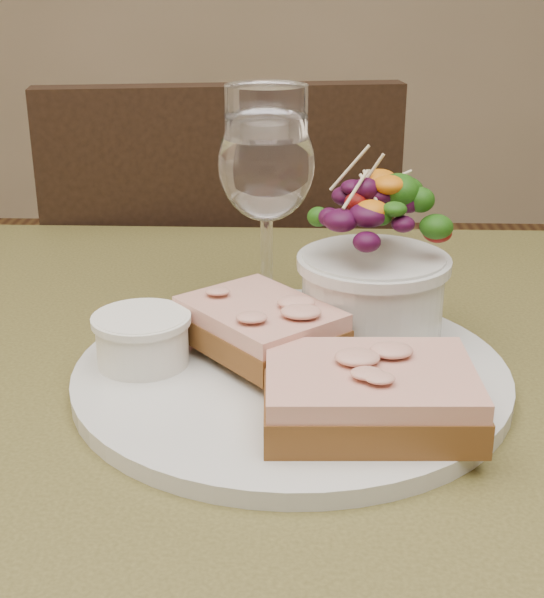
{
  "coord_description": "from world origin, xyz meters",
  "views": [
    {
      "loc": [
        0.03,
        -0.5,
        1.02
      ],
      "look_at": [
        0.01,
        0.03,
        0.81
      ],
      "focal_mm": 50.0,
      "sensor_mm": 36.0,
      "label": 1
    }
  ],
  "objects_px": {
    "sandwich_front": "(370,394)",
    "ramekin": "(142,337)",
    "chair_far": "(222,464)",
    "cafe_table": "(261,523)",
    "wine_glass": "(266,171)",
    "sandwich_back": "(260,326)",
    "dinner_plate": "(291,374)",
    "salad_bowl": "(374,258)"
  },
  "relations": [
    {
      "from": "sandwich_front",
      "to": "ramekin",
      "type": "height_order",
      "value": "ramekin"
    },
    {
      "from": "sandwich_front",
      "to": "ramekin",
      "type": "bearing_deg",
      "value": 152.1
    },
    {
      "from": "chair_far",
      "to": "cafe_table",
      "type": "bearing_deg",
      "value": 89.57
    },
    {
      "from": "sandwich_front",
      "to": "wine_glass",
      "type": "distance_m",
      "value": 0.22
    },
    {
      "from": "chair_far",
      "to": "sandwich_back",
      "type": "relative_size",
      "value": 6.73
    },
    {
      "from": "cafe_table",
      "to": "chair_far",
      "type": "xyz_separation_m",
      "value": [
        -0.1,
        0.62,
        -0.36
      ]
    },
    {
      "from": "dinner_plate",
      "to": "wine_glass",
      "type": "height_order",
      "value": "wine_glass"
    },
    {
      "from": "wine_glass",
      "to": "chair_far",
      "type": "bearing_deg",
      "value": 100.97
    },
    {
      "from": "ramekin",
      "to": "salad_bowl",
      "type": "bearing_deg",
      "value": 20.1
    },
    {
      "from": "sandwich_front",
      "to": "ramekin",
      "type": "distance_m",
      "value": 0.17
    },
    {
      "from": "chair_far",
      "to": "sandwich_front",
      "type": "height_order",
      "value": "chair_far"
    },
    {
      "from": "cafe_table",
      "to": "dinner_plate",
      "type": "height_order",
      "value": "dinner_plate"
    },
    {
      "from": "dinner_plate",
      "to": "sandwich_back",
      "type": "distance_m",
      "value": 0.04
    },
    {
      "from": "chair_far",
      "to": "ramekin",
      "type": "distance_m",
      "value": 0.77
    },
    {
      "from": "chair_far",
      "to": "salad_bowl",
      "type": "xyz_separation_m",
      "value": [
        0.17,
        -0.54,
        0.53
      ]
    },
    {
      "from": "ramekin",
      "to": "salad_bowl",
      "type": "distance_m",
      "value": 0.18
    },
    {
      "from": "sandwich_back",
      "to": "wine_glass",
      "type": "height_order",
      "value": "wine_glass"
    },
    {
      "from": "dinner_plate",
      "to": "ramekin",
      "type": "height_order",
      "value": "ramekin"
    },
    {
      "from": "chair_far",
      "to": "sandwich_back",
      "type": "height_order",
      "value": "chair_far"
    },
    {
      "from": "cafe_table",
      "to": "salad_bowl",
      "type": "height_order",
      "value": "salad_bowl"
    },
    {
      "from": "chair_far",
      "to": "ramekin",
      "type": "xyz_separation_m",
      "value": [
        0.01,
        -0.6,
        0.49
      ]
    },
    {
      "from": "sandwich_front",
      "to": "salad_bowl",
      "type": "height_order",
      "value": "salad_bowl"
    },
    {
      "from": "dinner_plate",
      "to": "wine_glass",
      "type": "xyz_separation_m",
      "value": [
        -0.02,
        0.12,
        0.12
      ]
    },
    {
      "from": "sandwich_front",
      "to": "dinner_plate",
      "type": "bearing_deg",
      "value": 122.34
    },
    {
      "from": "salad_bowl",
      "to": "wine_glass",
      "type": "distance_m",
      "value": 0.11
    },
    {
      "from": "cafe_table",
      "to": "dinner_plate",
      "type": "bearing_deg",
      "value": 50.65
    },
    {
      "from": "cafe_table",
      "to": "dinner_plate",
      "type": "distance_m",
      "value": 0.11
    },
    {
      "from": "dinner_plate",
      "to": "sandwich_front",
      "type": "bearing_deg",
      "value": -55.42
    },
    {
      "from": "wine_glass",
      "to": "sandwich_back",
      "type": "bearing_deg",
      "value": -90.09
    },
    {
      "from": "sandwich_back",
      "to": "wine_glass",
      "type": "distance_m",
      "value": 0.13
    },
    {
      "from": "sandwich_back",
      "to": "salad_bowl",
      "type": "height_order",
      "value": "salad_bowl"
    },
    {
      "from": "salad_bowl",
      "to": "sandwich_back",
      "type": "bearing_deg",
      "value": -151.26
    },
    {
      "from": "chair_far",
      "to": "dinner_plate",
      "type": "bearing_deg",
      "value": 91.79
    },
    {
      "from": "sandwich_front",
      "to": "sandwich_back",
      "type": "height_order",
      "value": "sandwich_back"
    },
    {
      "from": "ramekin",
      "to": "salad_bowl",
      "type": "relative_size",
      "value": 0.5
    },
    {
      "from": "sandwich_back",
      "to": "salad_bowl",
      "type": "relative_size",
      "value": 1.05
    },
    {
      "from": "chair_far",
      "to": "salad_bowl",
      "type": "bearing_deg",
      "value": 98.96
    },
    {
      "from": "sandwich_back",
      "to": "ramekin",
      "type": "xyz_separation_m",
      "value": [
        -0.08,
        -0.01,
        -0.0
      ]
    },
    {
      "from": "dinner_plate",
      "to": "sandwich_front",
      "type": "xyz_separation_m",
      "value": [
        0.05,
        -0.07,
        0.02
      ]
    },
    {
      "from": "salad_bowl",
      "to": "wine_glass",
      "type": "height_order",
      "value": "wine_glass"
    },
    {
      "from": "ramekin",
      "to": "wine_glass",
      "type": "bearing_deg",
      "value": 54.84
    },
    {
      "from": "ramekin",
      "to": "chair_far",
      "type": "bearing_deg",
      "value": 91.09
    }
  ]
}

